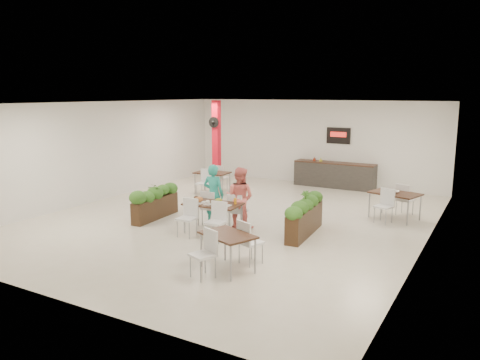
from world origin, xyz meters
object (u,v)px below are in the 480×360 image
Objects in this scene: diner_man at (214,194)px; diner_woman at (240,198)px; side_table_c at (228,241)px; planter_right at (305,215)px; red_column at (216,142)px; planter_left at (155,201)px; side_table_a at (212,176)px; main_table at (213,208)px; side_table_b at (395,197)px; service_counter at (334,174)px.

diner_man is 1.01× the size of diner_woman.
planter_right is at bearing 102.86° from side_table_c.
planter_left is (1.05, -4.86, -1.14)m from red_column.
side_table_a is 7.27m from side_table_c.
planter_left is 4.26m from planter_right.
planter_left is (-2.11, 0.31, -0.13)m from main_table.
planter_left is 0.89× the size of planter_right.
planter_left reaches higher than side_table_c.
side_table_b is (3.32, 2.90, -0.17)m from diner_woman.
red_column reaches higher than diner_woman.
planter_right is at bearing -177.59° from diner_man.
red_column reaches higher than side_table_c.
planter_left is 1.14× the size of side_table_c.
red_column is 5.10m from planter_left.
service_counter reaches higher than side_table_c.
service_counter is 9.10m from side_table_c.
side_table_b is at bearing 58.29° from planter_right.
red_column is 6.85m from planter_right.
service_counter is at bearing 25.00° from red_column.
side_table_a is 6.27m from side_table_b.
main_table is 2.13m from planter_left.
diner_woman is 0.85× the size of planter_left.
planter_right reaches higher than side_table_b.
diner_woman reaches higher than side_table_a.
main_table is 2.63m from side_table_c.
side_table_b is (2.89, -3.48, 0.14)m from service_counter.
service_counter is 1.77× the size of main_table.
service_counter is 1.80× the size of side_table_c.
diner_woman is at bearing -50.73° from side_table_a.
planter_right is (1.69, 0.27, -0.29)m from diner_woman.
diner_woman is at bearing 176.12° from diner_man.
main_table is at bearing 150.61° from side_table_c.
diner_man reaches higher than main_table.
diner_woman is 2.97m from side_table_c.
planter_left reaches higher than main_table.
planter_right is 5.51m from side_table_a.
diner_man is at bearing -59.49° from side_table_a.
service_counter is at bearing 101.70° from planter_right.
diner_woman reaches higher than main_table.
diner_man reaches higher than planter_right.
diner_man is at bearing -100.92° from service_counter.
planter_right is at bearing -35.57° from side_table_a.
side_table_c is at bearing -50.65° from main_table.
red_column is at bearing 145.08° from side_table_c.
diner_man is 1.78m from planter_left.
red_column is 1.99× the size of diner_woman.
diner_man is 3.90m from side_table_a.
planter_left is at bearing 7.60° from diner_man.
side_table_c is at bearing 111.19° from diner_woman.
side_table_a is 0.99× the size of side_table_c.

